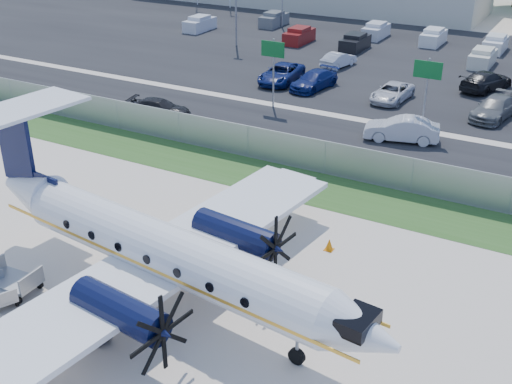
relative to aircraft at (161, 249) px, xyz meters
The scene contains 20 objects.
ground 2.51m from the aircraft, 21.16° to the left, with size 170.00×170.00×0.00m, color beige.
grass_verge 12.51m from the aircraft, 86.81° to the left, with size 170.00×4.00×0.02m, color #2D561E.
access_road 19.42m from the aircraft, 87.97° to the left, with size 170.00×8.00×0.02m, color black.
parking_lot 40.34m from the aircraft, 89.03° to the left, with size 170.00×32.00×0.02m, color black.
perimeter_fence 14.35m from the aircraft, 87.25° to the left, with size 120.00×0.06×1.99m.
sign_left 24.33m from the aircraft, 107.52° to the left, with size 1.80×0.26×5.00m.
sign_mid 23.49m from the aircraft, 80.97° to the left, with size 1.80×0.26×5.00m.
tree_line 74.31m from the aircraft, 89.47° to the left, with size 112.00×6.00×14.00m, color #1D5B1A, non-canonical shape.
aircraft is the anchor object (origin of this frame).
baggage_cart_far 6.52m from the aircraft, 157.15° to the right, with size 2.24×1.43×1.14m.
cone_starboard_wing 8.24m from the aircraft, 58.19° to the left, with size 0.40×0.40×0.57m.
road_car_west 21.96m from the aircraft, 127.17° to the left, with size 1.83×4.51×1.31m, color black.
road_car_mid 21.67m from the aircraft, 82.23° to the left, with size 1.64×4.69×1.55m, color silver.
parked_car_a 30.75m from the aircraft, 108.31° to the left, with size 2.47×5.35×1.49m, color navy.
parked_car_b 29.61m from the aircraft, 102.84° to the left, with size 1.99×4.90×1.42m, color navy.
parked_car_c 29.00m from the aircraft, 90.37° to the left, with size 2.14×4.64×1.29m, color silver.
parked_car_d 29.59m from the aircraft, 75.72° to the left, with size 2.07×5.09×1.48m, color #595B5E.
parked_car_f 36.59m from the aircraft, 101.61° to the left, with size 1.39×4.00×1.32m, color silver.
parked_car_g 35.58m from the aircraft, 81.21° to the left, with size 2.12×5.22×1.52m, color black.
far_parking_rows 45.33m from the aircraft, 89.13° to the left, with size 56.00×10.00×1.60m, color gray, non-canonical shape.
Camera 1 is at (12.69, -16.87, 15.23)m, focal length 45.00 mm.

